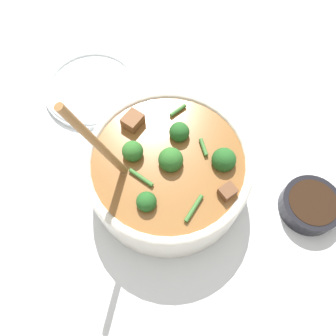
# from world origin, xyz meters

# --- Properties ---
(ground_plane) EXTENTS (4.00, 4.00, 0.00)m
(ground_plane) POSITION_xyz_m (0.00, 0.00, 0.00)
(ground_plane) COLOR silver
(stew_bowl) EXTENTS (0.29, 0.29, 0.29)m
(stew_bowl) POSITION_xyz_m (-0.00, -0.00, 0.06)
(stew_bowl) COLOR white
(stew_bowl) RESTS_ON ground_plane
(condiment_bowl) EXTENTS (0.11, 0.11, 0.03)m
(condiment_bowl) POSITION_xyz_m (0.14, -0.23, 0.02)
(condiment_bowl) COLOR black
(condiment_bowl) RESTS_ON ground_plane
(empty_plate) EXTENTS (0.21, 0.21, 0.02)m
(empty_plate) POSITION_xyz_m (0.05, 0.28, 0.01)
(empty_plate) COLOR white
(empty_plate) RESTS_ON ground_plane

